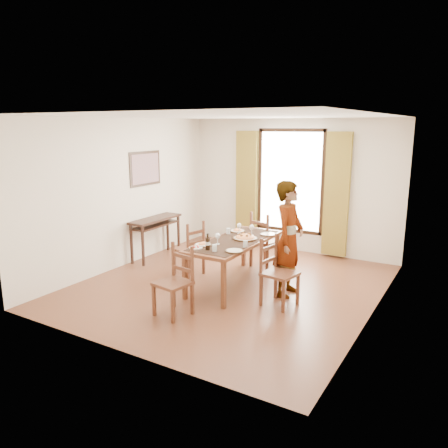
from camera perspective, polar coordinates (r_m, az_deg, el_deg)
The scene contains 22 objects.
ground at distance 7.22m, azimuth 0.81°, elevation -8.01°, with size 5.00×5.00×0.00m, color #482616.
room_shell at distance 6.94m, azimuth 1.35°, elevation 4.33°, with size 4.60×5.10×2.74m.
console_table at distance 8.62m, azimuth -8.93°, elevation 0.03°, with size 0.38×1.20×0.80m.
dining_table at distance 7.06m, azimuth 1.45°, elevation -2.63°, with size 0.80×1.98×0.76m.
chair_west at distance 7.61m, azimuth -4.46°, elevation -3.40°, with size 0.51×0.51×0.96m.
chair_north at distance 8.03m, azimuth 5.38°, elevation -2.30°, with size 0.56×0.56×1.04m.
chair_south at distance 6.05m, azimuth -6.47°, elevation -7.69°, with size 0.49×0.49×0.97m.
chair_east at distance 6.38m, azimuth 7.03°, elevation -6.46°, with size 0.51×0.51×1.01m.
man at distance 6.67m, azimuth 8.46°, elevation -1.95°, with size 0.44×0.66×1.76m, color gray.
plate_sw at distance 6.72m, azimuth -2.76°, elevation -2.59°, with size 0.27×0.27×0.05m, color silver, non-canonical shape.
plate_se at distance 6.39m, azimuth 1.37°, elevation -3.38°, with size 0.27×0.27×0.05m, color silver, non-canonical shape.
plate_nw at distance 7.58m, azimuth 1.79°, elevation -0.80°, with size 0.27×0.27×0.05m, color silver, non-canonical shape.
plate_ne at distance 7.40m, azimuth 5.81°, elevation -1.21°, with size 0.27×0.27×0.05m, color silver, non-canonical shape.
pasta_platter at distance 7.08m, azimuth 2.78°, elevation -1.59°, with size 0.40×0.40×0.10m, color #B31F17, non-canonical shape.
caprese_plate at distance 6.57m, azimuth -3.68°, elevation -3.02°, with size 0.20×0.20×0.04m, color silver, non-canonical shape.
wine_glass_a at distance 6.76m, azimuth -0.85°, elevation -1.91°, with size 0.08×0.08×0.18m, color white, non-canonical shape.
wine_glass_b at distance 7.34m, azimuth 3.62°, elevation -0.76°, with size 0.08×0.08×0.18m, color white, non-canonical shape.
wine_glass_c at distance 7.43m, azimuth 1.98°, elevation -0.57°, with size 0.08×0.08×0.18m, color white, non-canonical shape.
tumbler_a at distance 6.63m, azimuth 2.82°, elevation -2.59°, with size 0.07×0.07×0.10m, color silver.
tumbler_b at distance 7.42m, azimuth 0.54°, elevation -0.92°, with size 0.07×0.07×0.10m, color silver.
tumbler_c at distance 6.40m, azimuth -1.25°, elevation -3.15°, with size 0.07×0.07×0.10m, color silver.
wine_bottle at distance 6.46m, azimuth -2.15°, elevation -2.32°, with size 0.07×0.07×0.25m, color black, non-canonical shape.
Camera 1 is at (3.36, -5.86, 2.56)m, focal length 35.00 mm.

